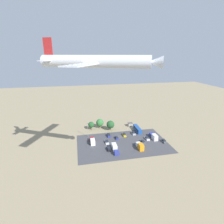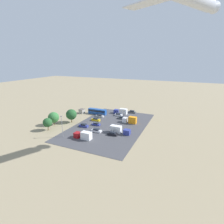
# 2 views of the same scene
# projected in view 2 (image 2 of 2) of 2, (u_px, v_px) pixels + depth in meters

# --- Properties ---
(ground_plane) EXTENTS (400.00, 400.00, 0.00)m
(ground_plane) POSITION_uv_depth(u_px,v_px,m) (94.00, 123.00, 90.03)
(ground_plane) COLOR gray
(parking_lot_surface) EXTENTS (53.59, 33.07, 0.08)m
(parking_lot_surface) POSITION_uv_depth(u_px,v_px,m) (110.00, 126.00, 86.42)
(parking_lot_surface) COLOR #424247
(parking_lot_surface) RESTS_ON ground
(shed_building) EXTENTS (3.33, 2.87, 2.62)m
(shed_building) POSITION_uv_depth(u_px,v_px,m) (82.00, 111.00, 106.31)
(shed_building) COLOR #9E998E
(shed_building) RESTS_ON ground
(bus) EXTENTS (2.50, 11.32, 3.10)m
(bus) POSITION_uv_depth(u_px,v_px,m) (97.00, 111.00, 104.35)
(bus) COLOR #1E4C9E
(bus) RESTS_ON ground
(parked_car_0) EXTENTS (1.76, 4.66, 1.56)m
(parked_car_0) POSITION_uv_depth(u_px,v_px,m) (96.00, 120.00, 93.32)
(parked_car_0) COLOR gold
(parked_car_0) RESTS_ON ground
(parked_car_1) EXTENTS (1.78, 4.58, 1.66)m
(parked_car_1) POSITION_uv_depth(u_px,v_px,m) (132.00, 112.00, 106.52)
(parked_car_1) COLOR #4C5156
(parked_car_1) RESTS_ON ground
(parked_car_2) EXTENTS (1.87, 4.21, 1.57)m
(parked_car_2) POSITION_uv_depth(u_px,v_px,m) (113.00, 134.00, 75.64)
(parked_car_2) COLOR black
(parked_car_2) RESTS_ON ground
(parked_car_3) EXTENTS (1.96, 4.71, 1.50)m
(parked_car_3) POSITION_uv_depth(u_px,v_px,m) (96.00, 130.00, 79.17)
(parked_car_3) COLOR silver
(parked_car_3) RESTS_ON ground
(parked_car_4) EXTENTS (1.79, 4.55, 1.47)m
(parked_car_4) POSITION_uv_depth(u_px,v_px,m) (122.00, 118.00, 96.06)
(parked_car_4) COLOR #4C5156
(parked_car_4) RESTS_ON ground
(parked_car_5) EXTENTS (1.91, 4.52, 1.47)m
(parked_car_5) POSITION_uv_depth(u_px,v_px,m) (100.00, 116.00, 99.53)
(parked_car_5) COLOR #ADB2B7
(parked_car_5) RESTS_ON ground
(parked_car_6) EXTENTS (1.74, 4.18, 1.43)m
(parked_car_6) POSITION_uv_depth(u_px,v_px,m) (96.00, 124.00, 86.95)
(parked_car_6) COLOR navy
(parked_car_6) RESTS_ON ground
(parked_car_7) EXTENTS (1.83, 4.52, 1.65)m
(parked_car_7) POSITION_uv_depth(u_px,v_px,m) (84.00, 126.00, 84.82)
(parked_car_7) COLOR navy
(parked_car_7) RESTS_ON ground
(parked_car_8) EXTENTS (1.92, 4.36, 1.60)m
(parked_car_8) POSITION_uv_depth(u_px,v_px,m) (118.00, 115.00, 101.26)
(parked_car_8) COLOR silver
(parked_car_8) RESTS_ON ground
(parked_truck_0) EXTENTS (2.44, 7.22, 3.42)m
(parked_truck_0) POSITION_uv_depth(u_px,v_px,m) (130.00, 120.00, 89.85)
(parked_truck_0) COLOR silver
(parked_truck_0) RESTS_ON ground
(parked_truck_1) EXTENTS (2.46, 9.08, 3.24)m
(parked_truck_1) POSITION_uv_depth(u_px,v_px,m) (119.00, 130.00, 77.47)
(parked_truck_1) COLOR navy
(parked_truck_1) RESTS_ON ground
(parked_truck_2) EXTENTS (2.58, 7.69, 3.15)m
(parked_truck_2) POSITION_uv_depth(u_px,v_px,m) (84.00, 135.00, 72.07)
(parked_truck_2) COLOR maroon
(parked_truck_2) RESTS_ON ground
(parked_truck_3) EXTENTS (2.52, 8.13, 3.25)m
(parked_truck_3) POSITION_uv_depth(u_px,v_px,m) (121.00, 111.00, 104.89)
(parked_truck_3) COLOR navy
(parked_truck_3) RESTS_ON ground
(tree_near_shed) EXTENTS (4.24, 4.24, 5.88)m
(tree_near_shed) POSITION_uv_depth(u_px,v_px,m) (48.00, 123.00, 80.24)
(tree_near_shed) COLOR brown
(tree_near_shed) RESTS_ON ground
(tree_apron_mid) EXTENTS (5.37, 5.37, 6.61)m
(tree_apron_mid) POSITION_uv_depth(u_px,v_px,m) (54.00, 117.00, 86.74)
(tree_apron_mid) COLOR brown
(tree_apron_mid) RESTS_ON ground
(tree_apron_far) EXTENTS (5.48, 5.48, 7.02)m
(tree_apron_far) POSITION_uv_depth(u_px,v_px,m) (71.00, 114.00, 90.14)
(tree_apron_far) COLOR brown
(tree_apron_far) RESTS_ON ground
(light_pole_lot_centre) EXTENTS (0.90, 0.28, 9.26)m
(light_pole_lot_centre) POSITION_uv_depth(u_px,v_px,m) (62.00, 126.00, 72.82)
(light_pole_lot_centre) COLOR gray
(light_pole_lot_centre) RESTS_ON ground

